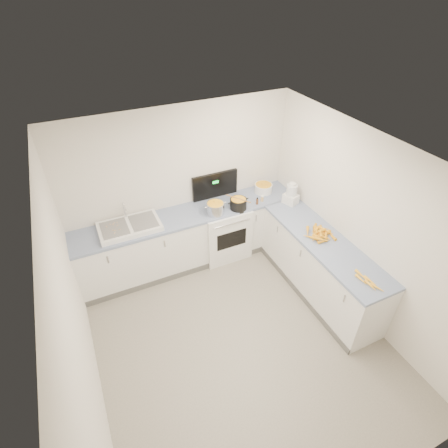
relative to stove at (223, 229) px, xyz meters
name	(u,v)px	position (x,y,z in m)	size (l,w,h in m)	color
floor	(239,339)	(-0.55, -1.69, -0.47)	(3.50, 4.00, 0.00)	gray
ceiling	(246,169)	(-0.55, -1.69, 2.03)	(3.50, 4.00, 0.00)	silver
wall_back	(181,187)	(-0.55, 0.31, 0.78)	(3.50, 2.50, 0.00)	silver
wall_left	(75,326)	(-2.30, -1.69, 0.78)	(4.00, 2.50, 0.00)	silver
wall_right	(363,229)	(1.20, -1.69, 0.78)	(4.00, 2.50, 0.00)	silver
counter_back	(191,238)	(-0.55, 0.01, 0.00)	(3.50, 0.62, 0.94)	white
counter_right	(320,266)	(0.90, -1.39, 0.00)	(0.62, 2.20, 0.94)	white
stove	(223,229)	(0.00, 0.00, 0.00)	(0.76, 0.65, 1.36)	white
sink	(130,227)	(-1.45, 0.02, 0.50)	(0.86, 0.52, 0.31)	white
steel_pot	(215,209)	(-0.19, -0.15, 0.54)	(0.27, 0.27, 0.20)	silver
black_pot	(238,204)	(0.18, -0.17, 0.54)	(0.26, 0.26, 0.18)	black
wooden_spoon	(238,199)	(0.18, -0.17, 0.64)	(0.02, 0.02, 0.43)	#AD7A47
mixing_bowl	(263,188)	(0.78, 0.09, 0.53)	(0.29, 0.29, 0.14)	white
extract_bottle	(257,202)	(0.50, -0.20, 0.51)	(0.04, 0.04, 0.10)	#593319
spice_jar	(262,199)	(0.62, -0.15, 0.51)	(0.05, 0.05, 0.08)	#E5B266
food_processor	(291,195)	(1.00, -0.39, 0.62)	(0.24, 0.26, 0.36)	white
carrot_pile	(320,234)	(0.90, -1.27, 0.50)	(0.41, 0.46, 0.09)	#FBAC1E
peeled_carrots	(368,281)	(0.86, -2.22, 0.49)	(0.14, 0.42, 0.04)	yellow
peelings	(113,227)	(-1.67, 0.05, 0.54)	(0.17, 0.27, 0.01)	tan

